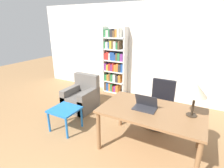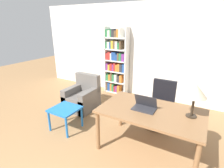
{
  "view_description": "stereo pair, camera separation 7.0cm",
  "coord_description": "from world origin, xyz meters",
  "px_view_note": "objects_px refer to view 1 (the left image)",
  "views": [
    {
      "loc": [
        1.3,
        -0.37,
        2.15
      ],
      "look_at": [
        -0.22,
        2.44,
        1.02
      ],
      "focal_mm": 28.0,
      "sensor_mm": 36.0,
      "label": 1
    },
    {
      "loc": [
        1.37,
        -0.33,
        2.15
      ],
      "look_at": [
        -0.22,
        2.44,
        1.02
      ],
      "focal_mm": 28.0,
      "sensor_mm": 36.0,
      "label": 2
    }
  ],
  "objects_px": {
    "laptop": "(145,106)",
    "armchair": "(82,98)",
    "office_chair": "(161,106)",
    "side_table_blue": "(65,112)",
    "desk": "(151,114)",
    "bookshelf": "(114,63)",
    "table_lamp": "(196,90)"
  },
  "relations": [
    {
      "from": "office_chair",
      "to": "side_table_blue",
      "type": "bearing_deg",
      "value": -145.22
    },
    {
      "from": "laptop",
      "to": "table_lamp",
      "type": "height_order",
      "value": "table_lamp"
    },
    {
      "from": "table_lamp",
      "to": "side_table_blue",
      "type": "relative_size",
      "value": 0.97
    },
    {
      "from": "armchair",
      "to": "desk",
      "type": "bearing_deg",
      "value": -18.65
    },
    {
      "from": "laptop",
      "to": "table_lamp",
      "type": "bearing_deg",
      "value": 9.73
    },
    {
      "from": "desk",
      "to": "bookshelf",
      "type": "height_order",
      "value": "bookshelf"
    },
    {
      "from": "laptop",
      "to": "table_lamp",
      "type": "xyz_separation_m",
      "value": [
        0.72,
        0.12,
        0.37
      ]
    },
    {
      "from": "office_chair",
      "to": "bookshelf",
      "type": "xyz_separation_m",
      "value": [
        -1.78,
        1.19,
        0.54
      ]
    },
    {
      "from": "desk",
      "to": "bookshelf",
      "type": "distance_m",
      "value": 2.8
    },
    {
      "from": "laptop",
      "to": "bookshelf",
      "type": "xyz_separation_m",
      "value": [
        -1.71,
        2.11,
        0.14
      ]
    },
    {
      "from": "laptop",
      "to": "armchair",
      "type": "distance_m",
      "value": 2.11
    },
    {
      "from": "office_chair",
      "to": "armchair",
      "type": "height_order",
      "value": "office_chair"
    },
    {
      "from": "bookshelf",
      "to": "side_table_blue",
      "type": "bearing_deg",
      "value": -87.73
    },
    {
      "from": "desk",
      "to": "office_chair",
      "type": "relative_size",
      "value": 1.7
    },
    {
      "from": "side_table_blue",
      "to": "armchair",
      "type": "height_order",
      "value": "armchair"
    },
    {
      "from": "side_table_blue",
      "to": "armchair",
      "type": "relative_size",
      "value": 0.63
    },
    {
      "from": "laptop",
      "to": "table_lamp",
      "type": "relative_size",
      "value": 0.71
    },
    {
      "from": "bookshelf",
      "to": "desk",
      "type": "bearing_deg",
      "value": -49.14
    },
    {
      "from": "side_table_blue",
      "to": "bookshelf",
      "type": "distance_m",
      "value": 2.42
    },
    {
      "from": "laptop",
      "to": "office_chair",
      "type": "xyz_separation_m",
      "value": [
        0.07,
        0.93,
        -0.4
      ]
    },
    {
      "from": "table_lamp",
      "to": "side_table_blue",
      "type": "bearing_deg",
      "value": -171.1
    },
    {
      "from": "side_table_blue",
      "to": "armchair",
      "type": "distance_m",
      "value": 0.99
    },
    {
      "from": "side_table_blue",
      "to": "bookshelf",
      "type": "height_order",
      "value": "bookshelf"
    },
    {
      "from": "table_lamp",
      "to": "laptop",
      "type": "bearing_deg",
      "value": -170.27
    },
    {
      "from": "desk",
      "to": "table_lamp",
      "type": "xyz_separation_m",
      "value": [
        0.6,
        0.11,
        0.51
      ]
    },
    {
      "from": "table_lamp",
      "to": "bookshelf",
      "type": "distance_m",
      "value": 3.14
    },
    {
      "from": "table_lamp",
      "to": "armchair",
      "type": "distance_m",
      "value": 2.85
    },
    {
      "from": "armchair",
      "to": "office_chair",
      "type": "bearing_deg",
      "value": 6.59
    },
    {
      "from": "desk",
      "to": "table_lamp",
      "type": "height_order",
      "value": "table_lamp"
    },
    {
      "from": "table_lamp",
      "to": "side_table_blue",
      "type": "distance_m",
      "value": 2.49
    },
    {
      "from": "laptop",
      "to": "side_table_blue",
      "type": "relative_size",
      "value": 0.69
    },
    {
      "from": "side_table_blue",
      "to": "table_lamp",
      "type": "bearing_deg",
      "value": 8.9
    }
  ]
}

